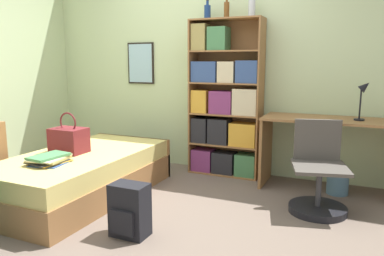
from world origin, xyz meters
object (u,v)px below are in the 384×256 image
at_px(bed, 83,175).
at_px(bottle_clear, 252,7).
at_px(bottle_green, 207,12).
at_px(desk, 331,140).
at_px(handbag, 69,140).
at_px(bookcase, 224,106).
at_px(waste_bin, 338,183).
at_px(bottle_brown, 227,10).
at_px(desk_chair, 318,184).
at_px(desk_lamp, 364,93).
at_px(book_stack_on_bed, 49,159).
at_px(backpack, 129,210).

height_order(bed, bottle_clear, bottle_clear).
height_order(bottle_green, desk, bottle_green).
bearing_deg(handbag, bookcase, 48.90).
bearing_deg(waste_bin, bottle_clear, 167.15).
xyz_separation_m(handbag, bottle_green, (0.93, 1.35, 1.34)).
height_order(bottle_brown, desk, bottle_brown).
distance_m(bookcase, desk_chair, 1.49).
bearing_deg(bottle_clear, bookcase, -171.40).
height_order(bottle_green, bottle_brown, bottle_brown).
bearing_deg(bed, bottle_brown, 51.33).
bearing_deg(waste_bin, desk_chair, -104.99).
distance_m(desk, desk_lamp, 0.56).
distance_m(bed, bottle_brown, 2.39).
bearing_deg(desk, bed, -152.72).
height_order(desk_lamp, waste_bin, desk_lamp).
height_order(bed, desk_chair, desk_chair).
distance_m(bottle_brown, desk_lamp, 1.73).
relative_size(book_stack_on_bed, bookcase, 0.20).
height_order(bottle_brown, backpack, bottle_brown).
bearing_deg(waste_bin, backpack, -130.38).
bearing_deg(bottle_brown, desk_chair, -32.95).
bearing_deg(bed, bottle_green, 58.38).
xyz_separation_m(bed, waste_bin, (2.35, 1.11, -0.11)).
distance_m(bottle_clear, desk_chair, 2.05).
bearing_deg(bed, book_stack_on_bed, -89.96).
relative_size(bookcase, bottle_brown, 7.22).
bearing_deg(waste_bin, bed, -154.74).
bearing_deg(desk_lamp, bottle_clear, 170.85).
distance_m(handbag, bookcase, 1.78).
height_order(bed, waste_bin, bed).
relative_size(bottle_clear, desk_lamp, 0.71).
bearing_deg(desk_chair, bottle_green, 151.49).
height_order(bottle_clear, waste_bin, bottle_clear).
distance_m(bookcase, desk, 1.26).
bearing_deg(bed, bookcase, 51.28).
height_order(bottle_clear, desk_chair, bottle_clear).
relative_size(book_stack_on_bed, desk_lamp, 0.92).
xyz_separation_m(desk_lamp, waste_bin, (-0.18, -0.04, -0.92)).
distance_m(desk_chair, backpack, 1.70).
xyz_separation_m(bottle_clear, backpack, (-0.41, -1.90, -1.73)).
bearing_deg(bottle_brown, bookcase, -123.50).
relative_size(handbag, waste_bin, 1.79).
bearing_deg(backpack, bottle_brown, 86.29).
relative_size(bookcase, desk, 1.31).
height_order(desk_chair, backpack, desk_chair).
bearing_deg(desk, bookcase, 173.83).
bearing_deg(backpack, desk, 52.41).
xyz_separation_m(bottle_green, desk, (1.44, -0.15, -1.36)).
bearing_deg(book_stack_on_bed, desk, 35.27).
relative_size(bed, book_stack_on_bed, 5.13).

